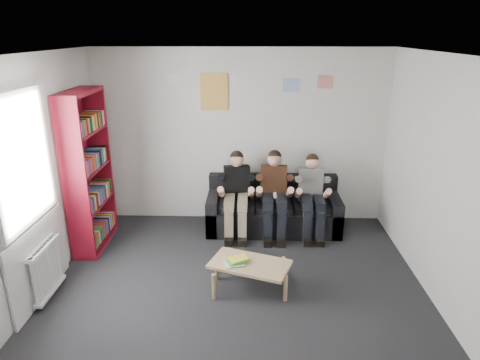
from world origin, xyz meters
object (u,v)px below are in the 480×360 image
at_px(bookshelf, 89,171).
at_px(coffee_table, 250,266).
at_px(sofa, 273,211).
at_px(person_right, 312,196).
at_px(person_middle, 274,195).
at_px(person_left, 236,195).

distance_m(bookshelf, coffee_table, 2.60).
height_order(sofa, bookshelf, bookshelf).
height_order(bookshelf, coffee_table, bookshelf).
bearing_deg(person_right, person_middle, -170.70).
distance_m(sofa, coffee_table, 1.76).
bearing_deg(person_left, person_right, -8.14).
relative_size(coffee_table, person_right, 0.75).
relative_size(person_left, person_right, 1.03).
bearing_deg(person_middle, person_left, -175.35).
xyz_separation_m(sofa, coffee_table, (-0.35, -1.72, 0.04)).
xyz_separation_m(person_left, person_middle, (0.56, -0.00, 0.01)).
relative_size(coffee_table, person_middle, 0.72).
bearing_deg(person_middle, bookshelf, -165.80).
bearing_deg(bookshelf, sofa, 12.90).
bearing_deg(coffee_table, bookshelf, 153.47).
bearing_deg(person_left, person_middle, -8.37).
xyz_separation_m(bookshelf, person_left, (2.01, 0.43, -0.48)).
distance_m(sofa, person_middle, 0.39).
bearing_deg(sofa, coffee_table, -101.38).
height_order(sofa, person_middle, person_middle).
relative_size(bookshelf, person_right, 1.82).
bearing_deg(person_left, bookshelf, -176.22).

